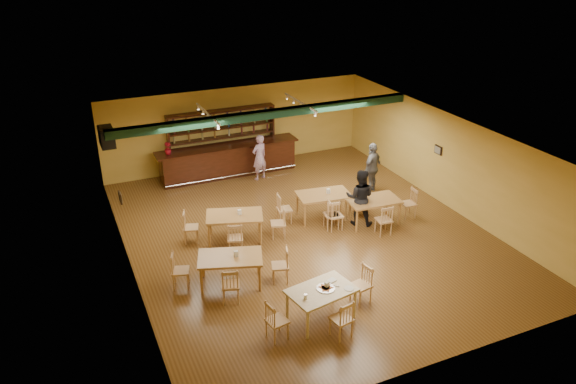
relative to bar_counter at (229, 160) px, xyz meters
name	(u,v)px	position (x,y,z in m)	size (l,w,h in m)	color
floor	(305,233)	(0.65, -5.15, -0.56)	(12.00, 12.00, 0.00)	brown
ceiling_beam	(268,114)	(0.65, -2.35, 2.31)	(10.00, 0.30, 0.25)	black
track_rail_left	(208,114)	(-1.15, -1.75, 2.38)	(0.05, 2.50, 0.05)	white
track_rail_right	(300,102)	(2.05, -1.75, 2.38)	(0.05, 2.50, 0.05)	white
ac_unit	(107,137)	(-4.15, -0.95, 1.79)	(0.34, 0.70, 0.48)	white
picture_left	(120,197)	(-4.32, -4.15, 1.14)	(0.04, 0.34, 0.28)	black
picture_right	(438,150)	(5.62, -4.65, 1.14)	(0.04, 0.34, 0.28)	black
bar_counter	(229,160)	(0.00, 0.00, 0.00)	(5.21, 0.85, 1.13)	black
back_bar_hutch	(222,140)	(0.00, 0.63, 0.57)	(4.03, 0.40, 2.28)	black
poinsettia	(168,148)	(-2.15, 0.00, 0.78)	(0.24, 0.24, 0.43)	#A80F1F
dining_table_a	(235,227)	(-1.35, -4.64, -0.17)	(1.59, 0.95, 0.80)	#AF7A3E
dining_table_b	(323,206)	(1.60, -4.43, -0.16)	(1.60, 0.96, 0.80)	#AF7A3E
dining_table_c	(231,270)	(-2.18, -6.72, -0.17)	(1.58, 0.95, 0.79)	#AF7A3E
dining_table_d	(372,211)	(2.80, -5.36, -0.17)	(1.57, 0.94, 0.78)	#AF7A3E
near_table	(321,304)	(-0.76, -8.89, -0.17)	(1.48, 0.95, 0.79)	tan
pizza_tray	(326,288)	(-0.65, -8.89, 0.23)	(0.40, 0.40, 0.01)	silver
parmesan_shaker	(305,297)	(-1.23, -9.05, 0.28)	(0.07, 0.07, 0.11)	#EAE5C6
napkin_stack	(332,280)	(-0.39, -8.68, 0.24)	(0.20, 0.15, 0.03)	white
pizza_server	(331,285)	(-0.49, -8.84, 0.24)	(0.32, 0.09, 0.00)	silver
side_plate	(349,288)	(-0.18, -9.10, 0.23)	(0.22, 0.22, 0.01)	white
patron_bar	(259,157)	(0.89, -0.83, 0.27)	(0.61, 0.40, 1.67)	#974FAD
patron_right_a	(360,197)	(2.40, -5.23, 0.31)	(0.85, 0.66, 1.75)	black
patron_right_b	(372,167)	(4.00, -3.36, 0.31)	(1.02, 0.43, 1.75)	slate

